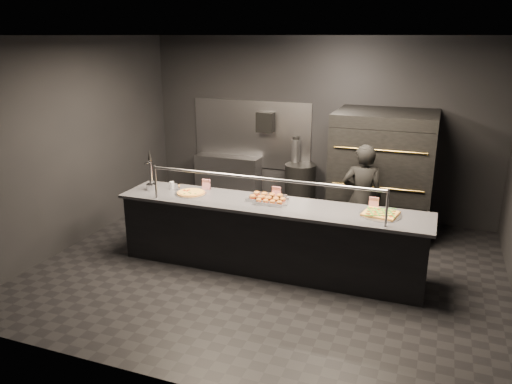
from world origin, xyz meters
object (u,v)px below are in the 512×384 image
(slider_tray_a, at_px, (266,197))
(worker, at_px, (362,198))
(towel_dispenser, at_px, (266,122))
(round_pizza, at_px, (191,193))
(service_counter, at_px, (269,236))
(beer_tap, at_px, (151,179))
(trash_bin, at_px, (300,189))
(fire_extinguisher, at_px, (295,152))
(square_pizza, at_px, (381,214))
(prep_shelf, at_px, (228,180))
(pizza_oven, at_px, (382,172))
(slider_tray_b, at_px, (271,201))

(slider_tray_a, relative_size, worker, 0.32)
(towel_dispenser, xyz_separation_m, round_pizza, (-0.24, -2.38, -0.61))
(service_counter, height_order, worker, worker)
(service_counter, distance_m, round_pizza, 1.24)
(beer_tap, xyz_separation_m, worker, (2.78, 1.07, -0.30))
(trash_bin, bearing_deg, round_pizza, -113.14)
(fire_extinguisher, bearing_deg, slider_tray_a, -83.67)
(service_counter, bearing_deg, worker, 46.02)
(slider_tray_a, xyz_separation_m, square_pizza, (1.50, -0.09, -0.01))
(towel_dispenser, relative_size, slider_tray_a, 0.70)
(round_pizza, bearing_deg, square_pizza, 1.03)
(prep_shelf, xyz_separation_m, trash_bin, (1.40, -0.10, -0.00))
(pizza_oven, distance_m, square_pizza, 1.86)
(worker, bearing_deg, square_pizza, 99.32)
(slider_tray_a, height_order, square_pizza, slider_tray_a)
(service_counter, xyz_separation_m, beer_tap, (-1.75, -0.01, 0.62))
(pizza_oven, xyz_separation_m, towel_dispenser, (-2.10, 0.49, 0.58))
(square_pizza, bearing_deg, worker, 110.43)
(round_pizza, bearing_deg, fire_extinguisher, 71.61)
(service_counter, relative_size, worker, 2.61)
(service_counter, xyz_separation_m, slider_tray_b, (-0.00, 0.05, 0.48))
(beer_tap, bearing_deg, towel_dispenser, 70.44)
(square_pizza, bearing_deg, slider_tray_a, 176.39)
(slider_tray_b, distance_m, square_pizza, 1.40)
(towel_dispenser, height_order, beer_tap, towel_dispenser)
(round_pizza, xyz_separation_m, slider_tray_b, (1.14, 0.04, 0.01))
(service_counter, relative_size, beer_tap, 7.08)
(round_pizza, bearing_deg, slider_tray_b, 1.90)
(round_pizza, relative_size, worker, 0.28)
(beer_tap, distance_m, square_pizza, 3.16)
(towel_dispenser, bearing_deg, worker, -34.60)
(pizza_oven, relative_size, round_pizza, 4.35)
(service_counter, xyz_separation_m, round_pizza, (-1.14, 0.01, 0.47))
(slider_tray_b, height_order, trash_bin, slider_tray_b)
(round_pizza, relative_size, trash_bin, 0.49)
(round_pizza, height_order, square_pizza, square_pizza)
(service_counter, height_order, slider_tray_b, service_counter)
(pizza_oven, bearing_deg, beer_tap, -147.10)
(prep_shelf, distance_m, slider_tray_a, 2.68)
(round_pizza, distance_m, square_pizza, 2.55)
(service_counter, relative_size, prep_shelf, 3.42)
(prep_shelf, bearing_deg, trash_bin, -4.09)
(round_pizza, relative_size, slider_tray_b, 0.90)
(worker, bearing_deg, pizza_oven, -112.89)
(trash_bin, bearing_deg, prep_shelf, 175.91)
(service_counter, relative_size, square_pizza, 8.19)
(towel_dispenser, bearing_deg, square_pizza, -45.43)
(fire_extinguisher, distance_m, slider_tray_b, 2.38)
(prep_shelf, xyz_separation_m, slider_tray_a, (1.50, -2.17, 0.50))
(service_counter, relative_size, fire_extinguisher, 8.12)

